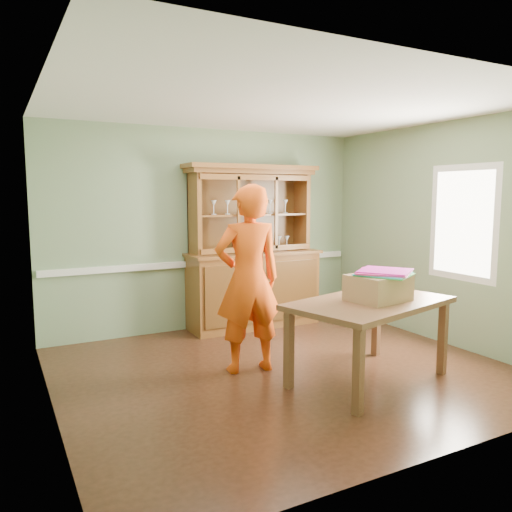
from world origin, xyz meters
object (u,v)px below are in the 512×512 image
dining_table (370,310)px  cardboard_box (378,288)px  person (248,279)px  china_hutch (253,270)px

dining_table → cardboard_box: size_ratio=3.31×
person → china_hutch: bearing=-111.3°
cardboard_box → person: size_ratio=0.28×
china_hutch → cardboard_box: china_hutch is taller
dining_table → person: (-0.92, 0.81, 0.26)m
dining_table → cardboard_box: bearing=-42.3°
dining_table → person: size_ratio=0.93×
dining_table → china_hutch: bearing=76.4°
china_hutch → dining_table: size_ratio=1.23×
cardboard_box → person: person is taller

